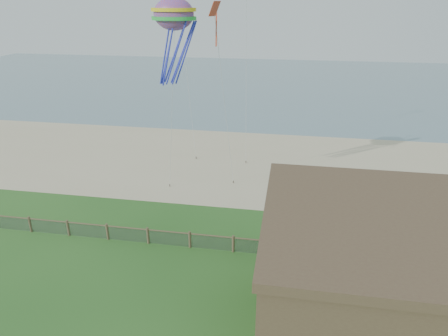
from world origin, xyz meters
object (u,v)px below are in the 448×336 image
(picnic_table, at_px, (298,263))
(octopus_kite, at_px, (175,39))
(chainlink_fence, at_px, (190,241))
(motel, at_px, (433,298))

(picnic_table, height_order, octopus_kite, octopus_kite)
(octopus_kite, bearing_deg, picnic_table, -50.00)
(picnic_table, distance_m, octopus_kite, 17.42)
(picnic_table, xyz_separation_m, octopus_kite, (-9.48, 7.08, 12.79))
(chainlink_fence, distance_m, octopus_kite, 14.15)
(chainlink_fence, relative_size, picnic_table, 21.52)
(motel, distance_m, picnic_table, 8.86)
(motel, bearing_deg, octopus_kite, 139.28)
(chainlink_fence, height_order, motel, motel)
(chainlink_fence, height_order, octopus_kite, octopus_kite)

